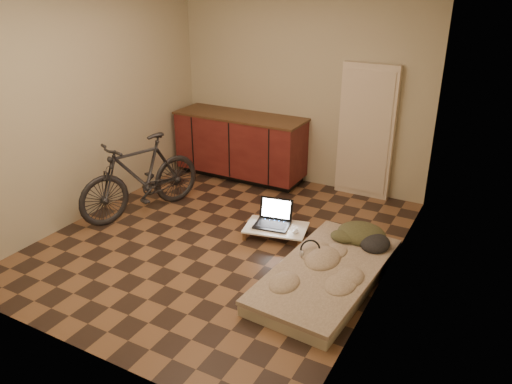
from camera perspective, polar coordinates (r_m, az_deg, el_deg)
The scene contains 10 objects.
room_shell at distance 5.00m, azimuth -4.32°, elevation 7.65°, with size 3.50×4.00×2.60m.
cabinets at distance 7.01m, azimuth -1.78°, elevation 5.30°, with size 1.84×0.62×0.91m.
appliance_panel at distance 6.46m, azimuth 12.49°, elevation 6.71°, with size 0.70×0.10×1.70m, color beige.
bicycle at distance 6.04m, azimuth -13.08°, elevation 2.20°, with size 0.48×1.62×1.05m, color black.
futon at distance 4.80m, azimuth 8.08°, elevation -9.33°, with size 0.98×1.83×0.15m.
clothing_pile at distance 5.25m, azimuth 12.34°, elevation -4.33°, with size 0.54×0.45×0.21m, color #393B22, non-canonical shape.
headphones at distance 4.90m, azimuth 6.21°, elevation -6.45°, with size 0.22×0.20×0.15m, color black, non-canonical shape.
lap_desk at distance 5.53m, azimuth 2.30°, elevation -4.12°, with size 0.75×0.57×0.11m.
laptop at distance 5.56m, azimuth 1.99°, elevation -3.18°, with size 0.43×0.40×0.26m.
mouse at distance 5.41m, azimuth 4.52°, elevation -4.50°, with size 0.06×0.10×0.03m, color silver.
Camera 1 is at (2.62, -4.03, 2.67)m, focal length 35.00 mm.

